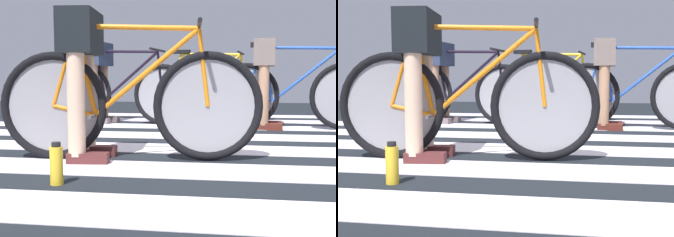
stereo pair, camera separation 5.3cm
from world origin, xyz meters
The scene contains 10 objects.
ground centered at (0.00, 0.00, 0.01)m, with size 18.00×14.00×0.02m.
crosswalk_markings centered at (-0.01, 0.23, 0.02)m, with size 5.40×6.52×0.00m.
bicycle_1_of_4 centered at (-0.30, -0.25, 0.41)m, with size 1.73×0.52×0.93m.
cyclist_1_of_4 centered at (-0.61, -0.28, 0.65)m, with size 0.35×0.43×0.98m.
bicycle_2_of_4 centered at (1.04, 1.71, 0.41)m, with size 1.73×0.52×0.93m.
cyclist_2_of_4 centered at (0.73, 1.73, 0.64)m, with size 0.34×0.43×0.96m.
bicycle_3_of_4 centered at (-0.93, 2.01, 0.41)m, with size 1.72×0.53×0.93m.
cyclist_3_of_4 centered at (-1.24, 2.06, 0.66)m, with size 0.37×0.44×0.98m.
bicycle_4_of_4 centered at (0.04, 2.69, 0.41)m, with size 1.72×0.53×0.93m.
water_bottle centered at (-0.51, -0.94, 0.12)m, with size 0.07×0.07×0.22m.
Camera 2 is at (0.40, -2.92, 0.55)m, focal length 44.69 mm.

